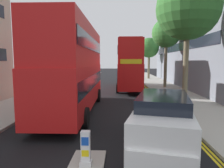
% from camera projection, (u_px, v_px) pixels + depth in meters
% --- Properties ---
extents(sidewalk_right, '(4.00, 80.00, 0.14)m').
position_uv_depth(sidewalk_right, '(180.00, 97.00, 18.60)').
color(sidewalk_right, '#ADA89E').
rests_on(sidewalk_right, ground).
extents(sidewalk_left, '(4.00, 80.00, 0.14)m').
position_uv_depth(sidewalk_left, '(40.00, 96.00, 19.12)').
color(sidewalk_left, '#ADA89E').
rests_on(sidewalk_left, ground).
extents(kerb_line_outer, '(0.10, 56.00, 0.01)m').
position_uv_depth(kerb_line_outer, '(161.00, 102.00, 16.70)').
color(kerb_line_outer, yellow).
rests_on(kerb_line_outer, ground).
extents(kerb_line_inner, '(0.10, 56.00, 0.01)m').
position_uv_depth(kerb_line_inner, '(159.00, 102.00, 16.71)').
color(kerb_line_inner, yellow).
rests_on(kerb_line_inner, ground).
extents(traffic_island, '(1.10, 2.20, 0.10)m').
position_uv_depth(traffic_island, '(86.00, 167.00, 6.33)').
color(traffic_island, '#ADA89E').
rests_on(traffic_island, ground).
extents(keep_left_bollard, '(0.36, 0.28, 1.11)m').
position_uv_depth(keep_left_bollard, '(86.00, 150.00, 6.27)').
color(keep_left_bollard, silver).
rests_on(keep_left_bollard, traffic_island).
extents(double_decker_bus_away, '(2.89, 10.83, 5.64)m').
position_uv_depth(double_decker_bus_away, '(74.00, 66.00, 13.24)').
color(double_decker_bus_away, red).
rests_on(double_decker_bus_away, ground).
extents(double_decker_bus_oncoming, '(2.82, 10.81, 5.64)m').
position_uv_depth(double_decker_bus_oncoming, '(129.00, 64.00, 24.24)').
color(double_decker_bus_oncoming, red).
rests_on(double_decker_bus_oncoming, ground).
extents(taxi_minivan, '(2.89, 5.11, 2.12)m').
position_uv_depth(taxi_minivan, '(162.00, 124.00, 7.34)').
color(taxi_minivan, white).
rests_on(taxi_minivan, ground).
extents(street_tree_near, '(3.60, 3.60, 7.42)m').
position_uv_depth(street_tree_near, '(149.00, 48.00, 37.18)').
color(street_tree_near, '#6B6047').
rests_on(street_tree_near, sidewalk_right).
extents(street_tree_mid, '(3.51, 3.51, 8.32)m').
position_uv_depth(street_tree_mid, '(166.00, 34.00, 24.63)').
color(street_tree_mid, '#6B6047').
rests_on(street_tree_mid, sidewalk_right).
extents(street_tree_far, '(4.28, 4.28, 8.89)m').
position_uv_depth(street_tree_far, '(188.00, 8.00, 13.69)').
color(street_tree_far, '#6B6047').
rests_on(street_tree_far, sidewalk_right).
extents(townhouse_terrace_right, '(10.08, 28.00, 13.44)m').
position_uv_depth(townhouse_terrace_right, '(215.00, 35.00, 26.95)').
color(townhouse_terrace_right, slate).
rests_on(townhouse_terrace_right, ground).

